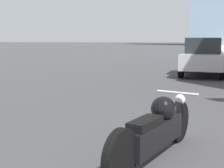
# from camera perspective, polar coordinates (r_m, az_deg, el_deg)

# --- Properties ---
(motorcycle) EXTENTS (0.81, 2.24, 0.78)m
(motorcycle) POSITION_cam_1_polar(r_m,az_deg,el_deg) (4.07, 8.12, -8.12)
(motorcycle) COLOR black
(motorcycle) RESTS_ON ground_plane
(parked_car_silver) EXTENTS (1.78, 3.96, 1.60)m
(parked_car_silver) POSITION_cam_1_polar(r_m,az_deg,el_deg) (13.98, 16.34, 4.83)
(parked_car_silver) COLOR #BCBCC1
(parked_car_silver) RESTS_ON ground_plane
(parked_car_blue) EXTENTS (2.05, 3.94, 1.63)m
(parked_car_blue) POSITION_cam_1_polar(r_m,az_deg,el_deg) (24.50, 16.83, 6.11)
(parked_car_blue) COLOR #1E3899
(parked_car_blue) RESTS_ON ground_plane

